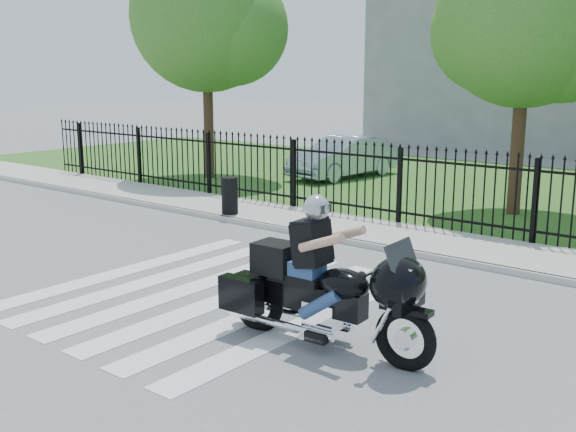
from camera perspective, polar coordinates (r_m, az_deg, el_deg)
The scene contains 12 objects.
ground at distance 10.74m, azimuth -6.80°, elevation -6.55°, with size 120.00×120.00×0.00m, color slate.
crosswalk at distance 10.74m, azimuth -6.80°, elevation -6.52°, with size 5.00×5.50×0.01m, color silver, non-canonical shape.
sidewalk at distance 14.53m, azimuth 7.36°, elevation -1.40°, with size 40.00×2.00×0.12m, color #ADAAA3.
curb at distance 13.71m, azimuth 5.18°, elevation -2.16°, with size 40.00×0.12×0.12m, color #ADAAA3.
grass_strip at distance 20.73m, azimuth 17.51°, elevation 2.02°, with size 40.00×12.00×0.02m, color #2F6121.
iron_fence at distance 15.21m, azimuth 9.41°, elevation 2.38°, with size 26.00×0.04×1.80m.
tree_left at distance 22.28m, azimuth -6.96°, elevation 16.47°, with size 4.80×4.80×7.58m.
tree_mid at distance 17.17m, azimuth 19.54°, elevation 15.56°, with size 4.20×4.20×6.78m.
building_tall at distance 34.77m, azimuth 22.16°, elevation 15.44°, with size 15.00×10.00×12.00m, color #95999D.
motorcycle_rider at distance 8.49m, azimuth 2.72°, elevation -5.77°, with size 3.01×0.97×1.99m.
parked_car at distance 22.36m, azimuth 4.71°, elevation 5.02°, with size 1.44×4.12×1.36m, color #9DB0C6.
litter_bin at distance 16.03m, azimuth -4.96°, elevation 1.73°, with size 0.39×0.39×0.87m, color black.
Camera 1 is at (7.31, -7.11, 3.40)m, focal length 42.00 mm.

